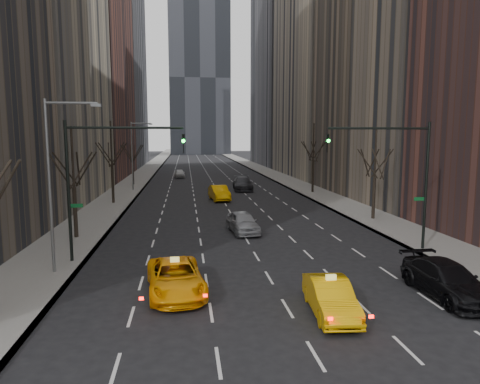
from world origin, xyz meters
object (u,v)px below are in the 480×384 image
object	(u,v)px
taxi_sedan	(330,297)
taxi_suv	(176,278)
silver_sedan_ahead	(243,222)
parked_suv_black	(447,280)

from	to	relation	value
taxi_sedan	taxi_suv	bearing A→B (deg)	157.98
taxi_suv	silver_sedan_ahead	bearing A→B (deg)	62.30
taxi_sedan	silver_sedan_ahead	xyz separation A→B (m)	(-1.57, 15.34, 0.07)
silver_sedan_ahead	parked_suv_black	world-z (taller)	silver_sedan_ahead
taxi_suv	taxi_sedan	distance (m)	7.12
taxi_suv	silver_sedan_ahead	world-z (taller)	silver_sedan_ahead
taxi_suv	taxi_sedan	size ratio (longest dim) A/B	1.22
taxi_sedan	parked_suv_black	bearing A→B (deg)	16.20
taxi_sedan	silver_sedan_ahead	distance (m)	15.42
taxi_suv	silver_sedan_ahead	xyz separation A→B (m)	(4.79, 12.15, 0.05)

